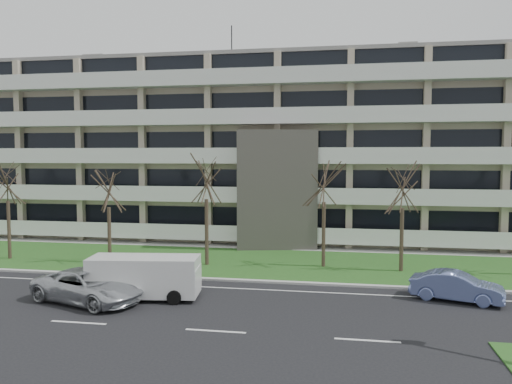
# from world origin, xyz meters

# --- Properties ---
(ground) EXTENTS (160.00, 160.00, 0.00)m
(ground) POSITION_xyz_m (0.00, 0.00, 0.00)
(ground) COLOR black
(ground) RESTS_ON ground
(grass_verge) EXTENTS (90.00, 10.00, 0.06)m
(grass_verge) POSITION_xyz_m (0.00, 13.00, 0.03)
(grass_verge) COLOR #214C19
(grass_verge) RESTS_ON ground
(curb) EXTENTS (90.00, 0.35, 0.12)m
(curb) POSITION_xyz_m (0.00, 8.00, 0.06)
(curb) COLOR #B2B2AD
(curb) RESTS_ON ground
(sidewalk) EXTENTS (90.00, 2.00, 0.08)m
(sidewalk) POSITION_xyz_m (0.00, 18.50, 0.04)
(sidewalk) COLOR #B2B2AD
(sidewalk) RESTS_ON ground
(lane_edge_line) EXTENTS (90.00, 0.12, 0.01)m
(lane_edge_line) POSITION_xyz_m (0.00, 6.50, 0.01)
(lane_edge_line) COLOR white
(lane_edge_line) RESTS_ON ground
(apartment_building) EXTENTS (60.50, 15.10, 18.75)m
(apartment_building) POSITION_xyz_m (-0.01, 25.32, 7.61)
(apartment_building) COLOR #B8A78F
(apartment_building) RESTS_ON ground
(silver_pickup) EXTENTS (6.22, 4.25, 1.58)m
(silver_pickup) POSITION_xyz_m (-7.08, 2.85, 0.79)
(silver_pickup) COLOR silver
(silver_pickup) RESTS_ON ground
(blue_sedan) EXTENTS (4.59, 2.75, 1.43)m
(blue_sedan) POSITION_xyz_m (10.54, 6.13, 0.71)
(blue_sedan) COLOR #7182C5
(blue_sedan) RESTS_ON ground
(white_van) EXTENTS (5.59, 2.73, 2.09)m
(white_van) POSITION_xyz_m (-4.58, 3.95, 1.25)
(white_van) COLOR silver
(white_van) RESTS_ON ground
(tree_1) EXTENTS (3.57, 3.57, 7.14)m
(tree_1) POSITION_xyz_m (-17.43, 11.24, 5.55)
(tree_1) COLOR #382B21
(tree_1) RESTS_ON ground
(tree_2) EXTENTS (3.32, 3.32, 6.63)m
(tree_2) POSITION_xyz_m (-10.08, 11.21, 5.15)
(tree_2) COLOR #382B21
(tree_2) RESTS_ON ground
(tree_3) EXTENTS (3.84, 3.84, 7.68)m
(tree_3) POSITION_xyz_m (-3.60, 11.70, 5.97)
(tree_3) COLOR #382B21
(tree_3) RESTS_ON ground
(tree_4) EXTENTS (3.72, 3.72, 7.43)m
(tree_4) POSITION_xyz_m (3.84, 12.48, 5.78)
(tree_4) COLOR #382B21
(tree_4) RESTS_ON ground
(tree_5) EXTENTS (3.49, 3.49, 6.98)m
(tree_5) POSITION_xyz_m (8.58, 12.00, 5.42)
(tree_5) COLOR #382B21
(tree_5) RESTS_ON ground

